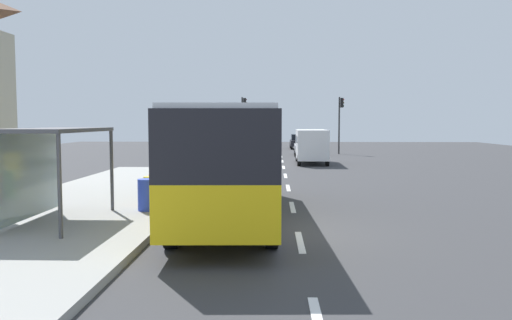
{
  "coord_description": "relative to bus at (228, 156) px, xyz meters",
  "views": [
    {
      "loc": [
        -0.39,
        -13.1,
        2.85
      ],
      "look_at": [
        -1.0,
        5.06,
        1.5
      ],
      "focal_mm": 36.3,
      "sensor_mm": 36.0,
      "label": 1
    }
  ],
  "objects": [
    {
      "name": "bus",
      "position": [
        0.0,
        0.0,
        0.0
      ],
      "size": [
        2.93,
        11.1,
        3.21
      ],
      "color": "yellow",
      "rests_on": "ground"
    },
    {
      "name": "recycling_bin_green",
      "position": [
        -2.49,
        2.22,
        -1.19
      ],
      "size": [
        0.52,
        0.52,
        0.95
      ],
      "primitive_type": "cylinder",
      "color": "green",
      "rests_on": "sidewalk_platform"
    },
    {
      "name": "traffic_light_near_side",
      "position": [
        7.21,
        30.65,
        1.49
      ],
      "size": [
        0.49,
        0.28,
        5.01
      ],
      "color": "#2D2D2D",
      "rests_on": "ground"
    },
    {
      "name": "lane_stripe_seg_7",
      "position": [
        1.96,
        26.92,
        -1.84
      ],
      "size": [
        0.16,
        2.2,
        0.01
      ],
      "primitive_type": "cube",
      "color": "silver",
      "rests_on": "ground"
    },
    {
      "name": "ground_plane",
      "position": [
        1.71,
        11.92,
        -1.86
      ],
      "size": [
        56.0,
        92.0,
        0.04
      ],
      "primitive_type": "cube",
      "color": "#38383A"
    },
    {
      "name": "recycling_bin_blue",
      "position": [
        -2.49,
        0.12,
        -1.19
      ],
      "size": [
        0.52,
        0.52,
        0.95
      ],
      "primitive_type": "cylinder",
      "color": "blue",
      "rests_on": "sidewalk_platform"
    },
    {
      "name": "lane_stripe_seg_6",
      "position": [
        1.96,
        21.92,
        -1.84
      ],
      "size": [
        0.16,
        2.2,
        0.01
      ],
      "primitive_type": "cube",
      "color": "silver",
      "rests_on": "ground"
    },
    {
      "name": "sidewalk_platform",
      "position": [
        -4.69,
        -0.08,
        -1.75
      ],
      "size": [
        6.2,
        30.0,
        0.18
      ],
      "primitive_type": "cube",
      "color": "#999993",
      "rests_on": "ground"
    },
    {
      "name": "lane_stripe_seg_5",
      "position": [
        1.96,
        16.92,
        -1.84
      ],
      "size": [
        0.16,
        2.2,
        0.01
      ],
      "primitive_type": "cube",
      "color": "silver",
      "rests_on": "ground"
    },
    {
      "name": "lane_stripe_seg_3",
      "position": [
        1.96,
        6.92,
        -1.84
      ],
      "size": [
        0.16,
        2.2,
        0.01
      ],
      "primitive_type": "cube",
      "color": "silver",
      "rests_on": "ground"
    },
    {
      "name": "traffic_light_far_side",
      "position": [
        -1.39,
        31.45,
        1.51
      ],
      "size": [
        0.49,
        0.28,
        5.05
      ],
      "color": "#2D2D2D",
      "rests_on": "ground"
    },
    {
      "name": "sedan_near",
      "position": [
        4.01,
        28.47,
        -1.05
      ],
      "size": [
        1.95,
        4.45,
        1.52
      ],
      "color": "#B7B7BC",
      "rests_on": "ground"
    },
    {
      "name": "bus_shelter",
      "position": [
        -4.7,
        -1.76,
        0.25
      ],
      "size": [
        1.8,
        4.0,
        2.5
      ],
      "color": "#4C4C51",
      "rests_on": "sidewalk_platform"
    },
    {
      "name": "lane_stripe_seg_4",
      "position": [
        1.96,
        11.92,
        -1.84
      ],
      "size": [
        0.16,
        2.2,
        0.01
      ],
      "primitive_type": "cube",
      "color": "silver",
      "rests_on": "ground"
    },
    {
      "name": "lane_stripe_seg_1",
      "position": [
        1.96,
        -3.08,
        -1.84
      ],
      "size": [
        0.16,
        2.2,
        0.01
      ],
      "primitive_type": "cube",
      "color": "silver",
      "rests_on": "ground"
    },
    {
      "name": "sedan_far",
      "position": [
        4.01,
        39.39,
        -1.05
      ],
      "size": [
        1.84,
        4.4,
        1.52
      ],
      "color": "black",
      "rests_on": "ground"
    },
    {
      "name": "lane_stripe_seg_2",
      "position": [
        1.96,
        1.92,
        -1.84
      ],
      "size": [
        0.16,
        2.2,
        0.01
      ],
      "primitive_type": "cube",
      "color": "silver",
      "rests_on": "ground"
    },
    {
      "name": "recycling_bin_yellow",
      "position": [
        -2.49,
        0.82,
        -1.19
      ],
      "size": [
        0.52,
        0.52,
        0.95
      ],
      "primitive_type": "cylinder",
      "color": "yellow",
      "rests_on": "sidewalk_platform"
    },
    {
      "name": "recycling_bin_red",
      "position": [
        -2.49,
        1.52,
        -1.19
      ],
      "size": [
        0.52,
        0.52,
        0.95
      ],
      "primitive_type": "cylinder",
      "color": "red",
      "rests_on": "sidewalk_platform"
    },
    {
      "name": "white_van",
      "position": [
        3.91,
        20.06,
        -0.5
      ],
      "size": [
        2.09,
        5.23,
        2.3
      ],
      "color": "white",
      "rests_on": "ground"
    }
  ]
}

